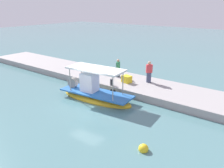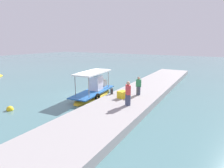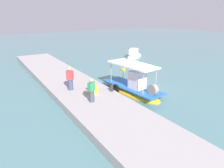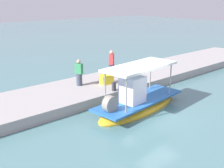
{
  "view_description": "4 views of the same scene",
  "coord_description": "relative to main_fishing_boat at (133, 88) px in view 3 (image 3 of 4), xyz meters",
  "views": [
    {
      "loc": [
        -10.44,
        11.26,
        6.69
      ],
      "look_at": [
        -0.26,
        -2.09,
        0.91
      ],
      "focal_mm": 37.15,
      "sensor_mm": 36.0,
      "label": 1
    },
    {
      "loc": [
        -13.42,
        -10.48,
        5.08
      ],
      "look_at": [
        0.85,
        -2.32,
        1.3
      ],
      "focal_mm": 29.47,
      "sensor_mm": 36.0,
      "label": 2
    },
    {
      "loc": [
        12.41,
        -10.37,
        6.11
      ],
      "look_at": [
        -0.28,
        -2.31,
        0.92
      ],
      "focal_mm": 32.74,
      "sensor_mm": 36.0,
      "label": 3
    },
    {
      "loc": [
        10.24,
        8.71,
        5.66
      ],
      "look_at": [
        0.84,
        -2.11,
        1.21
      ],
      "focal_mm": 44.33,
      "sensor_mm": 36.0,
      "label": 4
    }
  ],
  "objects": [
    {
      "name": "fisherman_near_bollard",
      "position": [
        0.88,
        -4.11,
        0.86
      ],
      "size": [
        0.46,
        0.52,
        1.62
      ],
      "color": "#3E4756",
      "rests_on": "dock_quay"
    },
    {
      "name": "moored_boat_mid",
      "position": [
        -11.21,
        9.05,
        -0.17
      ],
      "size": [
        4.36,
        4.99,
        1.61
      ],
      "color": "silver",
      "rests_on": "ground_plane"
    },
    {
      "name": "fisherman_by_crate",
      "position": [
        -2.02,
        -4.45,
        0.93
      ],
      "size": [
        0.57,
        0.56,
        1.78
      ],
      "color": "#3E4561",
      "rests_on": "dock_quay"
    },
    {
      "name": "cargo_crate",
      "position": [
        -0.6,
        -3.3,
        0.41
      ],
      "size": [
        0.84,
        0.73,
        0.57
      ],
      "primitive_type": "cube",
      "rotation": [
        0.0,
        0.0,
        2.93
      ],
      "color": "yellow",
      "rests_on": "dock_quay"
    },
    {
      "name": "marker_buoy",
      "position": [
        -6.12,
        3.45,
        -0.33
      ],
      "size": [
        0.5,
        0.5,
        0.5
      ],
      "color": "yellow",
      "rests_on": "ground_plane"
    },
    {
      "name": "mooring_bollard",
      "position": [
        -0.04,
        -1.97,
        0.38
      ],
      "size": [
        0.24,
        0.24,
        0.5
      ],
      "primitive_type": "cylinder",
      "color": "#2D2D33",
      "rests_on": "dock_quay"
    },
    {
      "name": "ground_plane",
      "position": [
        -0.26,
        0.69,
        -0.43
      ],
      "size": [
        120.0,
        120.0,
        0.0
      ],
      "primitive_type": "plane",
      "color": "slate"
    },
    {
      "name": "dock_quay",
      "position": [
        -0.26,
        -3.79,
        -0.15
      ],
      "size": [
        36.0,
        4.2,
        0.55
      ],
      "primitive_type": "cube",
      "color": "#A09A9A",
      "rests_on": "ground_plane"
    },
    {
      "name": "main_fishing_boat",
      "position": [
        0.0,
        0.0,
        0.0
      ],
      "size": [
        5.97,
        2.33,
        2.75
      ],
      "color": "gold",
      "rests_on": "ground_plane"
    }
  ]
}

